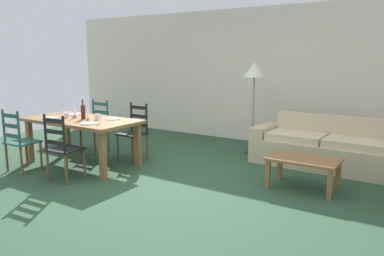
% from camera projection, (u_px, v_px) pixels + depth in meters
% --- Properties ---
extents(ground_plane, '(9.60, 9.60, 0.02)m').
position_uv_depth(ground_plane, '(153.00, 184.00, 5.18)').
color(ground_plane, '#2B4C33').
extents(wall_far, '(9.60, 0.16, 2.70)m').
position_uv_depth(wall_far, '(253.00, 76.00, 7.65)').
color(wall_far, beige).
rests_on(wall_far, ground_plane).
extents(dining_table, '(1.90, 0.96, 0.75)m').
position_uv_depth(dining_table, '(82.00, 124.00, 6.01)').
color(dining_table, olive).
rests_on(dining_table, ground_plane).
extents(dining_chair_near_left, '(0.43, 0.41, 0.96)m').
position_uv_depth(dining_chair_near_left, '(20.00, 141.00, 5.65)').
color(dining_chair_near_left, '#245149').
rests_on(dining_chair_near_left, ground_plane).
extents(dining_chair_near_right, '(0.45, 0.43, 0.96)m').
position_uv_depth(dining_chair_near_right, '(62.00, 148.00, 5.21)').
color(dining_chair_near_right, black).
rests_on(dining_chair_near_right, ground_plane).
extents(dining_chair_far_left, '(0.43, 0.41, 0.96)m').
position_uv_depth(dining_chair_far_left, '(96.00, 126.00, 6.88)').
color(dining_chair_far_left, '#215352').
rests_on(dining_chair_far_left, ground_plane).
extents(dining_chair_far_right, '(0.44, 0.42, 0.96)m').
position_uv_depth(dining_chair_far_right, '(134.00, 131.00, 6.38)').
color(dining_chair_far_right, black).
rests_on(dining_chair_far_right, ground_plane).
extents(dinner_plate_near_left, '(0.24, 0.24, 0.02)m').
position_uv_depth(dinner_plate_near_left, '(50.00, 118.00, 6.02)').
color(dinner_plate_near_left, white).
rests_on(dinner_plate_near_left, dining_table).
extents(fork_near_left, '(0.03, 0.17, 0.01)m').
position_uv_depth(fork_near_left, '(44.00, 118.00, 6.11)').
color(fork_near_left, silver).
rests_on(fork_near_left, dining_table).
extents(dinner_plate_near_right, '(0.24, 0.24, 0.02)m').
position_uv_depth(dinner_plate_near_right, '(89.00, 123.00, 5.54)').
color(dinner_plate_near_right, white).
rests_on(dinner_plate_near_right, dining_table).
extents(fork_near_right, '(0.03, 0.17, 0.01)m').
position_uv_depth(fork_near_right, '(82.00, 123.00, 5.63)').
color(fork_near_right, silver).
rests_on(fork_near_right, dining_table).
extents(dinner_plate_far_left, '(0.24, 0.24, 0.02)m').
position_uv_depth(dinner_plate_far_left, '(75.00, 114.00, 6.44)').
color(dinner_plate_far_left, white).
rests_on(dinner_plate_far_left, dining_table).
extents(fork_far_left, '(0.03, 0.17, 0.01)m').
position_uv_depth(fork_far_left, '(69.00, 114.00, 6.52)').
color(fork_far_left, silver).
rests_on(fork_far_left, dining_table).
extents(dinner_plate_far_right, '(0.24, 0.24, 0.02)m').
position_uv_depth(dinner_plate_far_right, '(113.00, 119.00, 5.96)').
color(dinner_plate_far_right, white).
rests_on(dinner_plate_far_right, dining_table).
extents(fork_far_right, '(0.03, 0.17, 0.01)m').
position_uv_depth(fork_far_right, '(106.00, 118.00, 6.04)').
color(fork_far_right, silver).
rests_on(fork_far_right, dining_table).
extents(wine_bottle, '(0.07, 0.07, 0.32)m').
position_uv_depth(wine_bottle, '(83.00, 112.00, 5.96)').
color(wine_bottle, '#471919').
rests_on(wine_bottle, dining_table).
extents(wine_glass_near_left, '(0.06, 0.06, 0.16)m').
position_uv_depth(wine_glass_near_left, '(62.00, 112.00, 6.01)').
color(wine_glass_near_left, white).
rests_on(wine_glass_near_left, dining_table).
extents(wine_glass_near_right, '(0.06, 0.06, 0.16)m').
position_uv_depth(wine_glass_near_right, '(100.00, 116.00, 5.54)').
color(wine_glass_near_right, white).
rests_on(wine_glass_near_right, dining_table).
extents(wine_glass_far_left, '(0.06, 0.06, 0.16)m').
position_uv_depth(wine_glass_far_left, '(75.00, 110.00, 6.26)').
color(wine_glass_far_left, white).
rests_on(wine_glass_far_left, dining_table).
extents(coffee_cup_primary, '(0.07, 0.07, 0.09)m').
position_uv_depth(coffee_cup_primary, '(97.00, 117.00, 5.91)').
color(coffee_cup_primary, beige).
rests_on(coffee_cup_primary, dining_table).
extents(coffee_cup_secondary, '(0.07, 0.07, 0.09)m').
position_uv_depth(coffee_cup_secondary, '(67.00, 115.00, 6.09)').
color(coffee_cup_secondary, beige).
rests_on(coffee_cup_secondary, dining_table).
extents(candle_tall, '(0.05, 0.05, 0.23)m').
position_uv_depth(candle_tall, '(75.00, 114.00, 6.09)').
color(candle_tall, '#998C66').
rests_on(candle_tall, dining_table).
extents(candle_short, '(0.05, 0.05, 0.19)m').
position_uv_depth(candle_short, '(88.00, 117.00, 5.84)').
color(candle_short, '#998C66').
rests_on(candle_short, dining_table).
extents(couch, '(2.30, 0.87, 0.80)m').
position_uv_depth(couch, '(326.00, 149.00, 5.94)').
color(couch, '#C8B68D').
rests_on(couch, ground_plane).
extents(coffee_table, '(0.90, 0.56, 0.42)m').
position_uv_depth(coffee_table, '(304.00, 163.00, 4.93)').
color(coffee_table, olive).
rests_on(coffee_table, ground_plane).
extents(standing_lamp, '(0.40, 0.40, 1.64)m').
position_uv_depth(standing_lamp, '(254.00, 75.00, 6.61)').
color(standing_lamp, '#332D28').
rests_on(standing_lamp, ground_plane).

